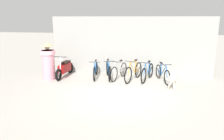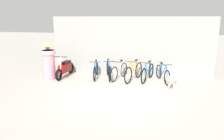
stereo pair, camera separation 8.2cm
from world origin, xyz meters
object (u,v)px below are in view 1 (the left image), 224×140
object	(u,v)px
bicycle_1	(108,71)
person_in_robes	(48,61)
bicycle_0	(95,71)
bicycle_3	(133,72)
stray_dog	(173,78)
bicycle_5	(162,74)
bicycle_4	(147,73)
motorcycle	(65,68)
bicycle_2	(119,71)

from	to	relation	value
bicycle_1	person_in_robes	distance (m)	2.70
bicycle_0	bicycle_3	bearing A→B (deg)	78.18
bicycle_0	person_in_robes	bearing A→B (deg)	-82.80
stray_dog	bicycle_5	bearing A→B (deg)	36.87
bicycle_1	person_in_robes	world-z (taller)	person_in_robes
bicycle_0	bicycle_3	distance (m)	1.74
bicycle_4	stray_dog	distance (m)	1.34
bicycle_5	stray_dog	xyz separation A→B (m)	(0.37, -0.85, 0.06)
bicycle_3	bicycle_1	bearing A→B (deg)	-79.02
bicycle_0	motorcycle	xyz separation A→B (m)	(-1.45, -0.09, 0.06)
bicycle_1	bicycle_3	size ratio (longest dim) A/B	0.99
bicycle_0	bicycle_1	distance (m)	0.59
bicycle_4	bicycle_5	xyz separation A→B (m)	(0.65, -0.03, -0.01)
bicycle_2	bicycle_0	bearing A→B (deg)	-72.23
bicycle_1	stray_dog	xyz separation A→B (m)	(2.78, -0.91, 0.05)
bicycle_4	bicycle_5	bearing A→B (deg)	102.72
motorcycle	person_in_robes	bearing A→B (deg)	-47.48
bicycle_3	stray_dog	xyz separation A→B (m)	(1.62, -0.76, 0.02)
motorcycle	bicycle_5	bearing A→B (deg)	91.69
bicycle_0	bicycle_2	size ratio (longest dim) A/B	1.03
bicycle_4	person_in_robes	xyz separation A→B (m)	(-4.34, -0.62, 0.47)
motorcycle	person_in_robes	xyz separation A→B (m)	(-0.55, -0.49, 0.42)
bicycle_3	person_in_robes	world-z (taller)	person_in_robes
bicycle_4	bicycle_3	bearing A→B (deg)	-64.36
bicycle_2	stray_dog	distance (m)	2.44
bicycle_2	bicycle_3	distance (m)	0.67
bicycle_3	person_in_robes	size ratio (longest dim) A/B	1.05
stray_dog	person_in_robes	bearing A→B (deg)	100.26
bicycle_4	stray_dog	bearing A→B (deg)	64.60
bicycle_0	bicycle_1	xyz separation A→B (m)	(0.58, 0.07, 0.01)
bicycle_0	bicycle_4	xyz separation A→B (m)	(2.34, 0.03, 0.02)
person_in_robes	bicycle_3	bearing A→B (deg)	-158.97
bicycle_4	bicycle_5	distance (m)	0.65
bicycle_1	bicycle_0	bearing A→B (deg)	-99.68
bicycle_2	person_in_robes	distance (m)	3.17
stray_dog	person_in_robes	size ratio (longest dim) A/B	0.66
bicycle_1	bicycle_4	distance (m)	1.76
bicycle_0	stray_dog	world-z (taller)	bicycle_0
bicycle_5	motorcycle	distance (m)	4.44
bicycle_1	bicycle_2	bearing A→B (deg)	67.95
bicycle_2	bicycle_1	bearing A→B (deg)	-78.89
motorcycle	bicycle_2	bearing A→B (deg)	93.08
bicycle_3	bicycle_4	bearing A→B (deg)	118.87
bicycle_1	bicycle_2	distance (m)	0.50
person_in_robes	stray_dog	bearing A→B (deg)	-169.43
bicycle_0	stray_dog	distance (m)	3.47
bicycle_3	bicycle_5	xyz separation A→B (m)	(1.25, 0.08, -0.04)
bicycle_1	stray_dog	size ratio (longest dim) A/B	1.56
bicycle_3	motorcycle	size ratio (longest dim) A/B	0.90
bicycle_3	bicycle_4	size ratio (longest dim) A/B	1.04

